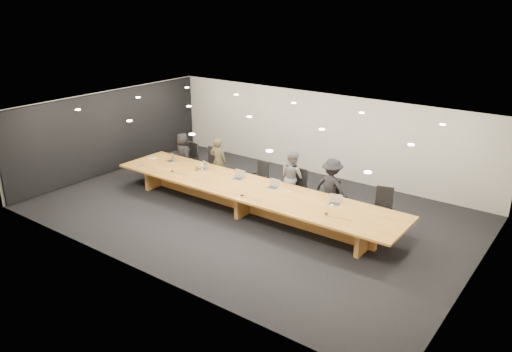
{
  "coord_description": "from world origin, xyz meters",
  "views": [
    {
      "loc": [
        7.86,
        -10.32,
        5.84
      ],
      "look_at": [
        0.0,
        0.3,
        1.0
      ],
      "focal_mm": 35.0,
      "sensor_mm": 36.0,
      "label": 1
    }
  ],
  "objects_px": {
    "water_bottle": "(202,167)",
    "paper_cup_far": "(332,206)",
    "laptop_d": "(273,184)",
    "av_box": "(141,166)",
    "chair_right": "(329,198)",
    "amber_mug": "(197,169)",
    "person_c": "(292,177)",
    "laptop_a": "(170,158)",
    "laptop_c": "(238,175)",
    "chair_mid_left": "(259,177)",
    "mic_right": "(326,213)",
    "chair_far_right": "(382,208)",
    "paper_cup_near": "(289,193)",
    "mic_center": "(242,195)",
    "person_a": "(183,154)",
    "person_b": "(218,161)",
    "chair_left": "(212,166)",
    "conference_table": "(250,195)",
    "laptop_e": "(334,200)",
    "chair_far_left": "(189,159)",
    "chair_mid_right": "(296,187)",
    "mic_left": "(172,171)",
    "person_d": "(332,187)",
    "laptop_b": "(202,166)"
  },
  "relations": [
    {
      "from": "chair_mid_left",
      "to": "av_box",
      "type": "distance_m",
      "value": 3.74
    },
    {
      "from": "chair_far_left",
      "to": "laptop_a",
      "type": "relative_size",
      "value": 3.66
    },
    {
      "from": "chair_right",
      "to": "water_bottle",
      "type": "bearing_deg",
      "value": -160.6
    },
    {
      "from": "chair_right",
      "to": "chair_far_right",
      "type": "height_order",
      "value": "chair_far_right"
    },
    {
      "from": "chair_left",
      "to": "paper_cup_far",
      "type": "xyz_separation_m",
      "value": [
        4.93,
        -1.05,
        0.2
      ]
    },
    {
      "from": "person_b",
      "to": "av_box",
      "type": "distance_m",
      "value": 2.44
    },
    {
      "from": "person_a",
      "to": "person_b",
      "type": "distance_m",
      "value": 1.56
    },
    {
      "from": "chair_far_left",
      "to": "mic_right",
      "type": "xyz_separation_m",
      "value": [
        6.2,
        -1.62,
        0.22
      ]
    },
    {
      "from": "laptop_a",
      "to": "water_bottle",
      "type": "relative_size",
      "value": 1.4
    },
    {
      "from": "chair_mid_left",
      "to": "water_bottle",
      "type": "distance_m",
      "value": 1.77
    },
    {
      "from": "laptop_e",
      "to": "mic_right",
      "type": "height_order",
      "value": "laptop_e"
    },
    {
      "from": "person_a",
      "to": "person_c",
      "type": "bearing_deg",
      "value": -158.94
    },
    {
      "from": "water_bottle",
      "to": "paper_cup_far",
      "type": "height_order",
      "value": "water_bottle"
    },
    {
      "from": "amber_mug",
      "to": "mic_right",
      "type": "height_order",
      "value": "amber_mug"
    },
    {
      "from": "laptop_d",
      "to": "paper_cup_far",
      "type": "xyz_separation_m",
      "value": [
        1.98,
        -0.23,
        -0.08
      ]
    },
    {
      "from": "chair_mid_right",
      "to": "av_box",
      "type": "relative_size",
      "value": 6.38
    },
    {
      "from": "chair_mid_left",
      "to": "amber_mug",
      "type": "bearing_deg",
      "value": -137.38
    },
    {
      "from": "laptop_a",
      "to": "paper_cup_far",
      "type": "distance_m",
      "value": 5.98
    },
    {
      "from": "person_c",
      "to": "paper_cup_far",
      "type": "distance_m",
      "value": 2.25
    },
    {
      "from": "chair_left",
      "to": "water_bottle",
      "type": "height_order",
      "value": "chair_left"
    },
    {
      "from": "chair_right",
      "to": "mic_center",
      "type": "relative_size",
      "value": 8.47
    },
    {
      "from": "laptop_d",
      "to": "av_box",
      "type": "distance_m",
      "value": 4.51
    },
    {
      "from": "person_d",
      "to": "mic_right",
      "type": "height_order",
      "value": "person_d"
    },
    {
      "from": "chair_far_left",
      "to": "conference_table",
      "type": "bearing_deg",
      "value": -10.6
    },
    {
      "from": "laptop_a",
      "to": "mic_right",
      "type": "height_order",
      "value": "laptop_a"
    },
    {
      "from": "conference_table",
      "to": "paper_cup_far",
      "type": "xyz_separation_m",
      "value": [
        2.53,
        0.1,
        0.27
      ]
    },
    {
      "from": "person_a",
      "to": "laptop_c",
      "type": "height_order",
      "value": "person_a"
    },
    {
      "from": "chair_right",
      "to": "laptop_a",
      "type": "xyz_separation_m",
      "value": [
        -5.32,
        -0.86,
        0.35
      ]
    },
    {
      "from": "paper_cup_far",
      "to": "mic_right",
      "type": "distance_m",
      "value": 0.41
    },
    {
      "from": "conference_table",
      "to": "chair_left",
      "type": "xyz_separation_m",
      "value": [
        -2.4,
        1.15,
        0.07
      ]
    },
    {
      "from": "mic_right",
      "to": "amber_mug",
      "type": "bearing_deg",
      "value": 174.38
    },
    {
      "from": "mic_right",
      "to": "laptop_e",
      "type": "bearing_deg",
      "value": 100.51
    },
    {
      "from": "chair_right",
      "to": "paper_cup_near",
      "type": "distance_m",
      "value": 1.2
    },
    {
      "from": "laptop_c",
      "to": "person_c",
      "type": "bearing_deg",
      "value": 35.35
    },
    {
      "from": "amber_mug",
      "to": "mic_right",
      "type": "xyz_separation_m",
      "value": [
        4.76,
        -0.47,
        -0.04
      ]
    },
    {
      "from": "person_d",
      "to": "paper_cup_near",
      "type": "relative_size",
      "value": 19.5
    },
    {
      "from": "paper_cup_far",
      "to": "chair_mid_right",
      "type": "bearing_deg",
      "value": 147.7
    },
    {
      "from": "av_box",
      "to": "mic_left",
      "type": "xyz_separation_m",
      "value": [
        1.14,
        0.26,
        0.0
      ]
    },
    {
      "from": "paper_cup_near",
      "to": "laptop_d",
      "type": "bearing_deg",
      "value": 171.36
    },
    {
      "from": "person_c",
      "to": "chair_far_left",
      "type": "bearing_deg",
      "value": 21.11
    },
    {
      "from": "water_bottle",
      "to": "laptop_d",
      "type": "bearing_deg",
      "value": 1.53
    },
    {
      "from": "chair_mid_right",
      "to": "laptop_d",
      "type": "relative_size",
      "value": 3.43
    },
    {
      "from": "person_d",
      "to": "laptop_b",
      "type": "distance_m",
      "value": 4.1
    },
    {
      "from": "chair_right",
      "to": "paper_cup_far",
      "type": "bearing_deg",
      "value": -51.63
    },
    {
      "from": "amber_mug",
      "to": "person_c",
      "type": "bearing_deg",
      "value": 21.78
    },
    {
      "from": "laptop_c",
      "to": "paper_cup_far",
      "type": "bearing_deg",
      "value": -5.27
    },
    {
      "from": "laptop_a",
      "to": "laptop_e",
      "type": "xyz_separation_m",
      "value": [
        5.93,
        0.02,
        0.01
      ]
    },
    {
      "from": "chair_left",
      "to": "chair_mid_right",
      "type": "xyz_separation_m",
      "value": [
        3.18,
        0.06,
        -0.04
      ]
    },
    {
      "from": "mic_center",
      "to": "laptop_e",
      "type": "bearing_deg",
      "value": 21.82
    },
    {
      "from": "chair_far_right",
      "to": "person_a",
      "type": "bearing_deg",
      "value": 169.07
    }
  ]
}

